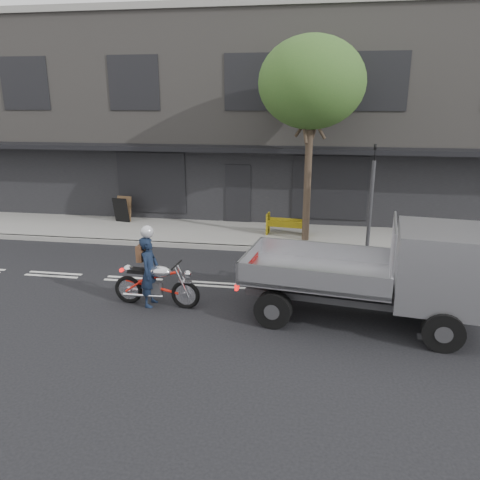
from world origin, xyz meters
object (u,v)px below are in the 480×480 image
(construction_barrier, at_px, (286,225))
(sandwich_board, at_px, (121,210))
(motorcycle, at_px, (156,283))
(flatbed_ute, at_px, (417,269))
(rider, at_px, (150,272))
(street_tree, at_px, (312,83))
(traffic_light_pole, at_px, (371,204))

(construction_barrier, distance_m, sandwich_board, 6.58)
(motorcycle, height_order, flatbed_ute, flatbed_ute)
(motorcycle, relative_size, rider, 1.27)
(street_tree, distance_m, rider, 8.04)
(flatbed_ute, xyz_separation_m, construction_barrier, (-3.17, 6.19, -0.80))
(motorcycle, distance_m, flatbed_ute, 5.93)
(traffic_light_pole, bearing_deg, rider, -138.88)
(street_tree, bearing_deg, motorcycle, -120.83)
(traffic_light_pole, bearing_deg, flatbed_ute, -84.57)
(sandwich_board, bearing_deg, flatbed_ute, -27.41)
(rider, height_order, sandwich_board, rider)
(motorcycle, xyz_separation_m, sandwich_board, (-3.81, 6.92, 0.07))
(rider, xyz_separation_m, sandwich_board, (-3.66, 6.92, -0.21))
(rider, distance_m, sandwich_board, 7.83)
(street_tree, xyz_separation_m, sandwich_board, (-7.21, 1.23, -4.64))
(street_tree, relative_size, sandwich_board, 6.87)
(construction_barrier, bearing_deg, sandwich_board, 172.11)
(traffic_light_pole, height_order, flatbed_ute, traffic_light_pole)
(traffic_light_pole, distance_m, flatbed_ute, 5.05)
(street_tree, xyz_separation_m, construction_barrier, (-0.69, 0.32, -4.73))
(flatbed_ute, bearing_deg, sandwich_board, 151.68)
(street_tree, height_order, motorcycle, street_tree)
(rider, xyz_separation_m, construction_barrier, (2.86, 6.02, -0.31))
(street_tree, bearing_deg, traffic_light_pole, -23.03)
(street_tree, xyz_separation_m, motorcycle, (-3.40, -5.69, -4.70))
(motorcycle, bearing_deg, construction_barrier, 69.25)
(traffic_light_pole, xyz_separation_m, construction_barrier, (-2.69, 1.17, -1.11))
(street_tree, relative_size, rider, 3.95)
(construction_barrier, bearing_deg, flatbed_ute, -62.87)
(flatbed_ute, distance_m, construction_barrier, 7.00)
(flatbed_ute, distance_m, sandwich_board, 12.03)
(street_tree, bearing_deg, sandwich_board, 170.35)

